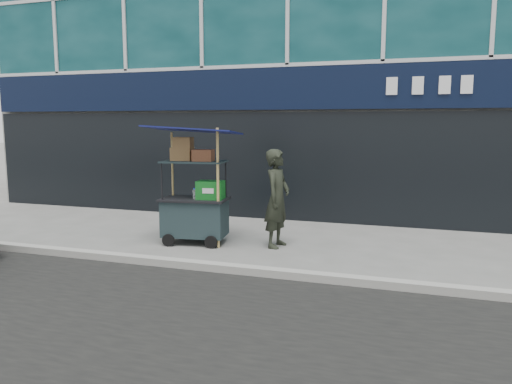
% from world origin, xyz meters
% --- Properties ---
extents(ground, '(80.00, 80.00, 0.00)m').
position_xyz_m(ground, '(0.00, 0.00, 0.00)').
color(ground, '#5E5F5A').
rests_on(ground, ground).
extents(curb, '(80.00, 0.18, 0.12)m').
position_xyz_m(curb, '(0.00, -0.20, 0.06)').
color(curb, gray).
rests_on(curb, ground).
extents(vendor_cart, '(1.71, 1.31, 2.13)m').
position_xyz_m(vendor_cart, '(-1.00, 1.29, 0.75)').
color(vendor_cart, '#18292A').
rests_on(vendor_cart, ground).
extents(vendor_man, '(0.48, 0.67, 1.72)m').
position_xyz_m(vendor_man, '(0.47, 1.50, 0.86)').
color(vendor_man, black).
rests_on(vendor_man, ground).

